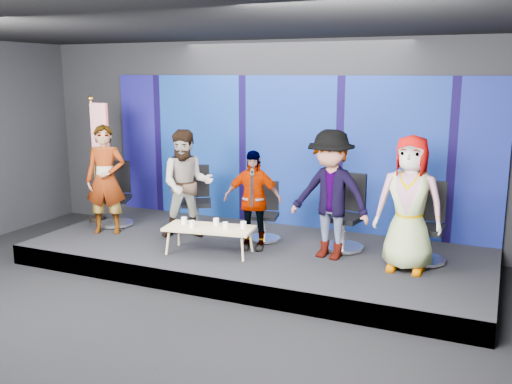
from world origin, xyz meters
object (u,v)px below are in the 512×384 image
at_px(chair_e, 425,236).
at_px(flag_stand, 98,157).
at_px(chair_c, 265,221).
at_px(mug_c, 216,222).
at_px(panelist_b, 187,184).
at_px(panelist_e, 409,204).
at_px(coffee_table, 209,229).
at_px(chair_a, 116,204).
at_px(mug_a, 184,221).
at_px(chair_b, 197,209).
at_px(mug_e, 243,225).
at_px(panelist_c, 253,200).
at_px(mug_d, 225,225).
at_px(panelist_a, 106,180).
at_px(chair_d, 345,225).
at_px(mug_b, 192,224).
at_px(panelist_d, 330,195).

height_order(chair_e, flag_stand, flag_stand).
distance_m(chair_c, mug_c, 0.97).
relative_size(panelist_b, flag_stand, 0.78).
bearing_deg(chair_e, panelist_e, -108.07).
relative_size(panelist_b, coffee_table, 1.27).
xyz_separation_m(coffee_table, flag_stand, (-2.64, 0.80, 0.82)).
bearing_deg(chair_a, mug_a, -45.82).
bearing_deg(flag_stand, chair_b, 13.69).
bearing_deg(coffee_table, mug_e, 16.62).
xyz_separation_m(panelist_c, mug_d, (-0.23, -0.46, -0.31)).
relative_size(panelist_a, panelist_c, 1.19).
xyz_separation_m(panelist_b, mug_d, (0.99, -0.58, -0.43)).
distance_m(panelist_e, mug_a, 3.30).
bearing_deg(panelist_a, coffee_table, -31.46).
bearing_deg(mug_a, chair_a, 157.50).
xyz_separation_m(mug_a, flag_stand, (-2.21, 0.80, 0.74)).
xyz_separation_m(chair_e, mug_c, (-2.93, -0.79, 0.08)).
relative_size(chair_a, chair_b, 1.03).
relative_size(chair_c, coffee_table, 0.68).
bearing_deg(mug_e, panelist_e, 7.44).
bearing_deg(chair_c, chair_b, 162.65).
xyz_separation_m(chair_b, panelist_e, (3.66, -0.66, 0.57)).
bearing_deg(mug_a, mug_c, 16.21).
height_order(chair_d, mug_d, chair_d).
height_order(panelist_b, coffee_table, panelist_b).
distance_m(chair_a, panelist_c, 2.83).
distance_m(chair_d, mug_b, 2.32).
bearing_deg(coffee_table, panelist_b, 140.07).
relative_size(chair_e, mug_b, 11.43).
bearing_deg(flag_stand, mug_c, -9.92).
height_order(chair_d, mug_e, chair_d).
distance_m(chair_b, chair_e, 3.83).
height_order(coffee_table, flag_stand, flag_stand).
height_order(chair_b, chair_e, chair_e).
relative_size(panelist_b, chair_e, 1.54).
bearing_deg(mug_a, panelist_c, 28.15).
distance_m(chair_e, mug_d, 2.87).
relative_size(chair_b, panelist_c, 0.72).
bearing_deg(mug_a, panelist_d, 14.32).
height_order(chair_b, coffee_table, chair_b).
xyz_separation_m(chair_e, flag_stand, (-5.62, -0.13, 0.82)).
height_order(coffee_table, mug_e, mug_e).
bearing_deg(chair_a, flag_stand, 152.50).
relative_size(panelist_c, mug_d, 16.15).
distance_m(panelist_e, flag_stand, 5.47).
distance_m(chair_b, mug_e, 1.65).
bearing_deg(mug_e, mug_a, -170.89).
bearing_deg(chair_c, mug_d, -115.19).
bearing_deg(mug_b, flag_stand, 159.24).
relative_size(panelist_c, flag_stand, 0.67).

